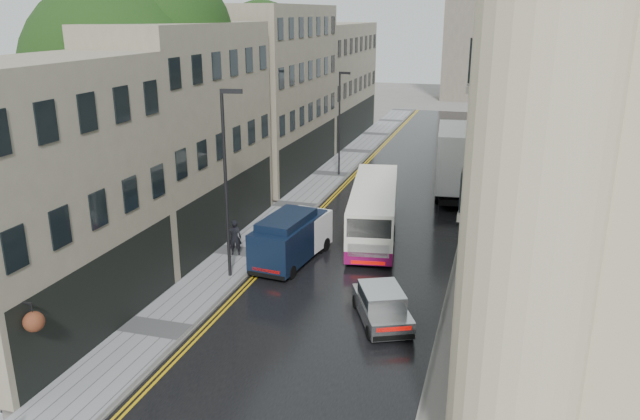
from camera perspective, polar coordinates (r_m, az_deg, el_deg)
The scene contains 15 objects.
road at distance 37.62m, azimuth 6.22°, elevation -0.43°, with size 9.00×85.00×0.02m, color black.
left_sidewalk at distance 39.00m, azimuth -2.25°, elevation 0.40°, with size 2.70×85.00×0.12m, color gray.
right_sidewalk at distance 37.10m, azimuth 14.45°, elevation -1.08°, with size 1.80×85.00×0.12m, color slate.
old_shop_row at distance 41.24m, azimuth -6.04°, elevation 9.73°, with size 4.50×56.00×12.00m, color gray, non-canonical shape.
modern_block at distance 34.30m, azimuth 23.49°, elevation 8.47°, with size 8.00×40.00×14.00m, color #BFAE8E, non-canonical shape.
tree_near at distance 33.78m, azimuth -17.51°, elevation 8.90°, with size 10.56×10.56×13.89m, color black, non-canonical shape.
tree_far at distance 45.03m, azimuth -7.87°, elevation 10.62°, with size 9.24×9.24×12.46m, color black, non-canonical shape.
cream_bus at distance 31.15m, azimuth 2.75°, elevation -1.53°, with size 2.29×10.07×2.75m, color white, non-canonical shape.
white_lorry at distance 39.91m, azimuth 10.77°, elevation 3.88°, with size 2.64×8.80×4.62m, color white, non-canonical shape.
silver_hatchback at distance 23.39m, azimuth 4.62°, elevation -10.18°, with size 1.64×3.74×1.40m, color #AFB0B4, non-canonical shape.
white_van at distance 29.70m, azimuth -5.34°, elevation -3.28°, with size 1.95×4.54×2.05m, color white, non-canonical shape.
navy_van at distance 28.92m, azimuth -5.94°, elevation -3.38°, with size 1.98×4.96×2.53m, color black, non-canonical shape.
pedestrian at distance 31.03m, azimuth -7.80°, elevation -2.49°, with size 0.66×0.43×1.80m, color black.
lamp_post_near at distance 27.58m, azimuth -8.60°, elevation 2.11°, with size 0.95×0.21×8.40m, color black, non-canonical shape.
lamp_post_far at distance 45.57m, azimuth 1.78°, elevation 7.82°, with size 0.84×0.19×7.45m, color black, non-canonical shape.
Camera 1 is at (6.19, -7.74, 11.62)m, focal length 35.00 mm.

